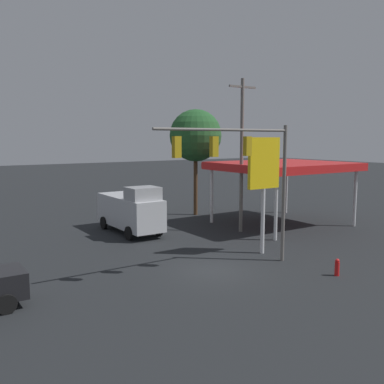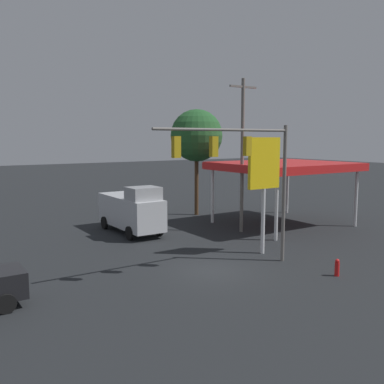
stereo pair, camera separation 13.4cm
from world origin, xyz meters
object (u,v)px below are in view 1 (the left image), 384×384
(street_tree, at_px, (196,136))
(price_sign, at_px, (264,169))
(delivery_truck, at_px, (131,210))
(fire_hydrant, at_px, (337,267))
(traffic_signal_assembly, at_px, (243,162))
(utility_pole, at_px, (242,153))

(street_tree, bearing_deg, price_sign, 73.13)
(delivery_truck, relative_size, fire_hydrant, 7.75)
(traffic_signal_assembly, distance_m, delivery_truck, 12.08)
(traffic_signal_assembly, distance_m, utility_pole, 9.36)
(traffic_signal_assembly, relative_size, street_tree, 0.88)
(street_tree, xyz_separation_m, fire_hydrant, (3.78, 18.48, -6.72))
(street_tree, relative_size, fire_hydrant, 10.81)
(delivery_truck, bearing_deg, price_sign, 23.10)
(delivery_truck, xyz_separation_m, street_tree, (-8.17, -3.65, 5.46))
(traffic_signal_assembly, distance_m, price_sign, 3.70)
(utility_pole, bearing_deg, price_sign, 62.44)
(fire_hydrant, bearing_deg, utility_pole, -103.66)
(utility_pole, xyz_separation_m, fire_hydrant, (2.60, 10.69, -5.46))
(delivery_truck, bearing_deg, street_tree, 113.51)
(price_sign, bearing_deg, traffic_signal_assembly, 29.78)
(fire_hydrant, bearing_deg, delivery_truck, -73.50)
(fire_hydrant, bearing_deg, street_tree, -101.56)
(street_tree, bearing_deg, delivery_truck, 24.07)
(traffic_signal_assembly, height_order, delivery_truck, traffic_signal_assembly)
(street_tree, height_order, fire_hydrant, street_tree)
(utility_pole, relative_size, price_sign, 1.60)
(utility_pole, relative_size, delivery_truck, 1.64)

